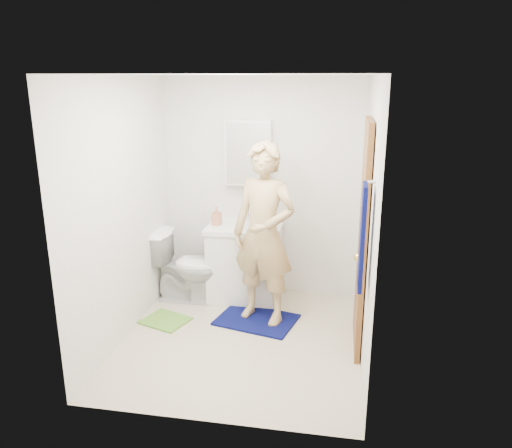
{
  "coord_description": "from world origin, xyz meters",
  "views": [
    {
      "loc": [
        0.87,
        -4.13,
        2.38
      ],
      "look_at": [
        0.09,
        0.25,
        1.07
      ],
      "focal_mm": 35.0,
      "sensor_mm": 36.0,
      "label": 1
    }
  ],
  "objects_px": {
    "vanity_cabinet": "(245,264)",
    "towel": "(362,238)",
    "toothbrush_cup": "(270,220)",
    "man": "(264,234)",
    "toilet": "(188,266)",
    "soap_dispenser": "(217,216)",
    "medicine_cabinet": "(248,153)"
  },
  "relations": [
    {
      "from": "vanity_cabinet",
      "to": "man",
      "type": "bearing_deg",
      "value": -59.77
    },
    {
      "from": "towel",
      "to": "man",
      "type": "xyz_separation_m",
      "value": [
        -0.89,
        0.99,
        -0.33
      ]
    },
    {
      "from": "vanity_cabinet",
      "to": "toothbrush_cup",
      "type": "xyz_separation_m",
      "value": [
        0.26,
        0.09,
        0.5
      ]
    },
    {
      "from": "vanity_cabinet",
      "to": "medicine_cabinet",
      "type": "distance_m",
      "value": 1.22
    },
    {
      "from": "man",
      "to": "medicine_cabinet",
      "type": "bearing_deg",
      "value": 131.63
    },
    {
      "from": "man",
      "to": "soap_dispenser",
      "type": "bearing_deg",
      "value": 161.52
    },
    {
      "from": "toilet",
      "to": "man",
      "type": "relative_size",
      "value": 0.44
    },
    {
      "from": "toilet",
      "to": "toothbrush_cup",
      "type": "relative_size",
      "value": 5.85
    },
    {
      "from": "toothbrush_cup",
      "to": "man",
      "type": "relative_size",
      "value": 0.08
    },
    {
      "from": "soap_dispenser",
      "to": "man",
      "type": "distance_m",
      "value": 0.75
    },
    {
      "from": "vanity_cabinet",
      "to": "man",
      "type": "relative_size",
      "value": 0.45
    },
    {
      "from": "towel",
      "to": "man",
      "type": "distance_m",
      "value": 1.37
    },
    {
      "from": "towel",
      "to": "toothbrush_cup",
      "type": "xyz_separation_m",
      "value": [
        -0.92,
        1.57,
        -0.35
      ]
    },
    {
      "from": "vanity_cabinet",
      "to": "towel",
      "type": "height_order",
      "value": "towel"
    },
    {
      "from": "man",
      "to": "towel",
      "type": "bearing_deg",
      "value": -28.2
    },
    {
      "from": "toilet",
      "to": "soap_dispenser",
      "type": "height_order",
      "value": "soap_dispenser"
    },
    {
      "from": "towel",
      "to": "toilet",
      "type": "bearing_deg",
      "value": 143.13
    },
    {
      "from": "vanity_cabinet",
      "to": "toilet",
      "type": "bearing_deg",
      "value": -166.72
    },
    {
      "from": "vanity_cabinet",
      "to": "towel",
      "type": "relative_size",
      "value": 1.0
    },
    {
      "from": "soap_dispenser",
      "to": "toothbrush_cup",
      "type": "xyz_separation_m",
      "value": [
        0.56,
        0.12,
        -0.05
      ]
    },
    {
      "from": "toothbrush_cup",
      "to": "vanity_cabinet",
      "type": "bearing_deg",
      "value": -161.96
    },
    {
      "from": "vanity_cabinet",
      "to": "soap_dispenser",
      "type": "height_order",
      "value": "soap_dispenser"
    },
    {
      "from": "toilet",
      "to": "towel",
      "type": "bearing_deg",
      "value": -126.14
    },
    {
      "from": "man",
      "to": "vanity_cabinet",
      "type": "bearing_deg",
      "value": 140.0
    },
    {
      "from": "vanity_cabinet",
      "to": "toilet",
      "type": "height_order",
      "value": "vanity_cabinet"
    },
    {
      "from": "vanity_cabinet",
      "to": "soap_dispenser",
      "type": "bearing_deg",
      "value": -173.87
    },
    {
      "from": "toilet",
      "to": "man",
      "type": "height_order",
      "value": "man"
    },
    {
      "from": "vanity_cabinet",
      "to": "medicine_cabinet",
      "type": "xyz_separation_m",
      "value": [
        0.0,
        0.22,
        1.2
      ]
    },
    {
      "from": "medicine_cabinet",
      "to": "vanity_cabinet",
      "type": "bearing_deg",
      "value": -90.0
    },
    {
      "from": "vanity_cabinet",
      "to": "medicine_cabinet",
      "type": "height_order",
      "value": "medicine_cabinet"
    },
    {
      "from": "medicine_cabinet",
      "to": "toilet",
      "type": "xyz_separation_m",
      "value": [
        -0.61,
        -0.37,
        -1.21
      ]
    },
    {
      "from": "toothbrush_cup",
      "to": "man",
      "type": "distance_m",
      "value": 0.58
    }
  ]
}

